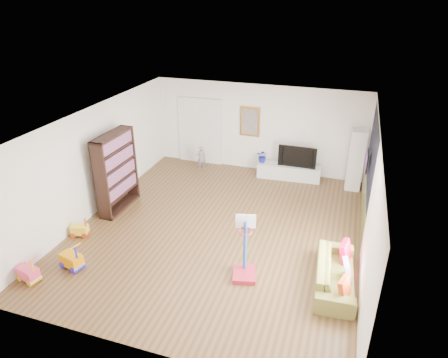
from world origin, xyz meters
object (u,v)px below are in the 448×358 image
(sofa, at_px, (335,273))
(basketball_hoop, at_px, (245,249))
(bookshelf, at_px, (116,172))
(media_console, at_px, (289,172))

(sofa, height_order, basketball_hoop, basketball_hoop)
(bookshelf, height_order, sofa, bookshelf)
(media_console, height_order, bookshelf, bookshelf)
(bookshelf, distance_m, basketball_hoop, 4.24)
(media_console, distance_m, bookshelf, 5.08)
(basketball_hoop, bearing_deg, media_console, 75.52)
(basketball_hoop, bearing_deg, bookshelf, 142.37)
(bookshelf, distance_m, sofa, 5.82)
(media_console, bearing_deg, bookshelf, -144.77)
(media_console, relative_size, basketball_hoop, 1.41)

